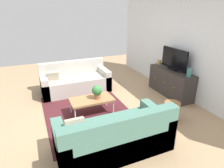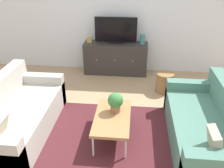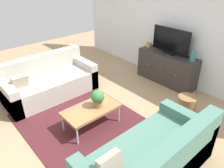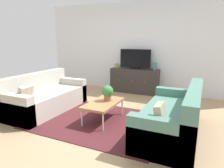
# 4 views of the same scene
# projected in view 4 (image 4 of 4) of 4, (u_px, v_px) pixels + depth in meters

# --- Properties ---
(ground_plane) EXTENTS (10.00, 10.00, 0.00)m
(ground_plane) POSITION_uv_depth(u_px,v_px,m) (103.00, 118.00, 4.07)
(ground_plane) COLOR tan
(wall_back) EXTENTS (6.40, 0.12, 2.70)m
(wall_back) POSITION_uv_depth(u_px,v_px,m) (141.00, 47.00, 6.03)
(wall_back) COLOR white
(wall_back) RESTS_ON ground_plane
(area_rug) EXTENTS (2.50, 1.90, 0.01)m
(area_rug) POSITION_uv_depth(u_px,v_px,m) (99.00, 121.00, 3.94)
(area_rug) COLOR #4C1E23
(area_rug) RESTS_ON ground_plane
(couch_left_side) EXTENTS (0.88, 1.90, 0.83)m
(couch_left_side) POSITION_uv_depth(u_px,v_px,m) (44.00, 98.00, 4.52)
(couch_left_side) COLOR #B2ADA3
(couch_left_side) RESTS_ON ground_plane
(couch_right_side) EXTENTS (0.88, 1.90, 0.83)m
(couch_right_side) POSITION_uv_depth(u_px,v_px,m) (176.00, 119.00, 3.33)
(couch_right_side) COLOR #4C7A6B
(couch_right_side) RESTS_ON ground_plane
(coffee_table) EXTENTS (0.52, 0.96, 0.38)m
(coffee_table) POSITION_uv_depth(u_px,v_px,m) (103.00, 104.00, 3.91)
(coffee_table) COLOR #A37547
(coffee_table) RESTS_ON ground_plane
(potted_plant) EXTENTS (0.23, 0.23, 0.31)m
(potted_plant) POSITION_uv_depth(u_px,v_px,m) (108.00, 92.00, 3.96)
(potted_plant) COLOR #936042
(potted_plant) RESTS_ON coffee_table
(tv_console) EXTENTS (1.43, 0.47, 0.72)m
(tv_console) POSITION_uv_depth(u_px,v_px,m) (134.00, 81.00, 6.04)
(tv_console) COLOR #332D2B
(tv_console) RESTS_ON ground_plane
(flat_screen_tv) EXTENTS (0.93, 0.16, 0.58)m
(flat_screen_tv) POSITION_uv_depth(u_px,v_px,m) (135.00, 59.00, 5.92)
(flat_screen_tv) COLOR black
(flat_screen_tv) RESTS_ON tv_console
(glass_vase) EXTENTS (0.11, 0.11, 0.22)m
(glass_vase) POSITION_uv_depth(u_px,v_px,m) (155.00, 66.00, 5.69)
(glass_vase) COLOR teal
(glass_vase) RESTS_ON tv_console
(mantel_clock) EXTENTS (0.11, 0.07, 0.13)m
(mantel_clock) POSITION_uv_depth(u_px,v_px,m) (117.00, 66.00, 6.20)
(mantel_clock) COLOR tan
(mantel_clock) RESTS_ON tv_console
(wicker_basket) EXTENTS (0.34, 0.34, 0.40)m
(wicker_basket) POSITION_uv_depth(u_px,v_px,m) (164.00, 97.00, 4.91)
(wicker_basket) COLOR olive
(wicker_basket) RESTS_ON ground_plane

